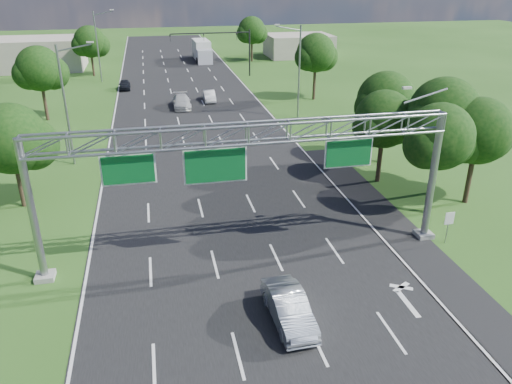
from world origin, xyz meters
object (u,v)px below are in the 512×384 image
object	(u,v)px
traffic_signal	(227,42)
regulatory_sign	(449,221)
box_truck	(202,51)
silver_sedan	(289,308)
sign_gantry	(249,144)

from	to	relation	value
traffic_signal	regulatory_sign	bearing A→B (deg)	-84.80
traffic_signal	box_truck	xyz separation A→B (m)	(-2.16, 15.85, -3.48)
traffic_signal	silver_sedan	xyz separation A→B (m)	(-6.50, -59.19, -4.41)
sign_gantry	regulatory_sign	world-z (taller)	sign_gantry
box_truck	silver_sedan	bearing A→B (deg)	-95.12
sign_gantry	traffic_signal	xyz separation A→B (m)	(7.15, 53.00, -1.72)
traffic_signal	silver_sedan	size ratio (longest dim) A/B	2.66
regulatory_sign	box_truck	xyz separation A→B (m)	(-7.08, 69.87, 0.18)
sign_gantry	traffic_signal	bearing A→B (deg)	82.32
sign_gantry	box_truck	size ratio (longest dim) A/B	2.51
silver_sedan	box_truck	world-z (taller)	box_truck
regulatory_sign	traffic_signal	bearing A→B (deg)	95.20
sign_gantry	silver_sedan	xyz separation A→B (m)	(0.65, -6.18, -6.14)
sign_gantry	regulatory_sign	bearing A→B (deg)	-4.83
traffic_signal	box_truck	bearing A→B (deg)	97.77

